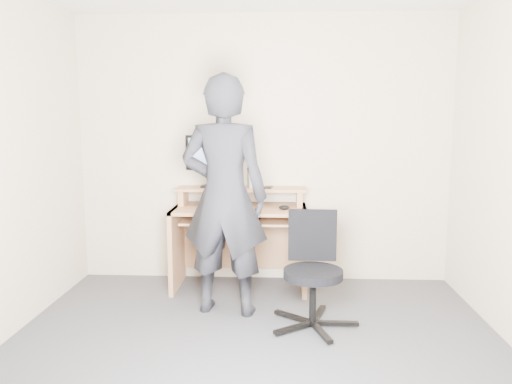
# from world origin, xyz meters

# --- Properties ---
(ground) EXTENTS (3.50, 3.50, 0.00)m
(ground) POSITION_xyz_m (0.00, 0.00, 0.00)
(ground) COLOR #4D4D52
(ground) RESTS_ON ground
(back_wall) EXTENTS (3.50, 0.02, 2.50)m
(back_wall) POSITION_xyz_m (0.00, 1.75, 1.25)
(back_wall) COLOR #C1B099
(back_wall) RESTS_ON ground
(desk) EXTENTS (1.20, 0.60, 0.91)m
(desk) POSITION_xyz_m (-0.20, 1.53, 0.55)
(desk) COLOR tan
(desk) RESTS_ON ground
(monitor) EXTENTS (0.51, 0.14, 0.48)m
(monitor) POSITION_xyz_m (-0.46, 1.61, 1.20)
(monitor) COLOR black
(monitor) RESTS_ON desk
(external_drive) EXTENTS (0.09, 0.14, 0.20)m
(external_drive) POSITION_xyz_m (-0.36, 1.60, 1.01)
(external_drive) COLOR black
(external_drive) RESTS_ON desk
(travel_mug) EXTENTS (0.08, 0.08, 0.16)m
(travel_mug) POSITION_xyz_m (-0.10, 1.59, 0.99)
(travel_mug) COLOR silver
(travel_mug) RESTS_ON desk
(smartphone) EXTENTS (0.08, 0.14, 0.01)m
(smartphone) POSITION_xyz_m (0.05, 1.60, 0.92)
(smartphone) COLOR black
(smartphone) RESTS_ON desk
(charger) EXTENTS (0.06, 0.05, 0.03)m
(charger) POSITION_xyz_m (-0.46, 1.50, 0.93)
(charger) COLOR black
(charger) RESTS_ON desk
(headphones) EXTENTS (0.18, 0.18, 0.06)m
(headphones) POSITION_xyz_m (-0.38, 1.68, 0.92)
(headphones) COLOR silver
(headphones) RESTS_ON desk
(keyboard) EXTENTS (0.47, 0.22, 0.03)m
(keyboard) POSITION_xyz_m (-0.25, 1.36, 0.67)
(keyboard) COLOR black
(keyboard) RESTS_ON desk
(mouse) EXTENTS (0.11, 0.09, 0.04)m
(mouse) POSITION_xyz_m (0.20, 1.35, 0.77)
(mouse) COLOR black
(mouse) RESTS_ON desk
(office_chair) EXTENTS (0.63, 0.66, 0.83)m
(office_chair) POSITION_xyz_m (0.41, 0.66, 0.46)
(office_chair) COLOR black
(office_chair) RESTS_ON ground
(person) EXTENTS (0.74, 0.54, 1.88)m
(person) POSITION_xyz_m (-0.27, 0.87, 0.94)
(person) COLOR black
(person) RESTS_ON ground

